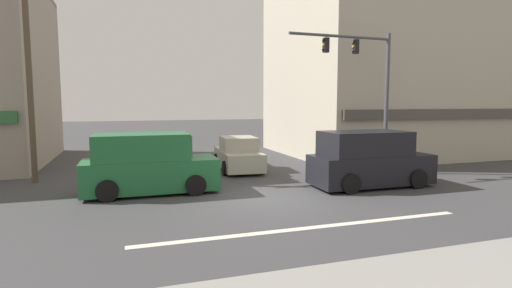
{
  "coord_description": "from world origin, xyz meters",
  "views": [
    {
      "loc": [
        -4.43,
        -12.47,
        3.2
      ],
      "look_at": [
        0.37,
        2.0,
        1.6
      ],
      "focal_mm": 28.0,
      "sensor_mm": 36.0,
      "label": 1
    }
  ],
  "objects_px": {
    "sedan_crossing_rightbound": "(238,155)",
    "street_tree": "(342,100)",
    "traffic_light_mast": "(369,80)",
    "van_approaching_near": "(148,165)",
    "van_parked_curbside": "(369,160)",
    "utility_pole_near_left": "(29,66)"
  },
  "relations": [
    {
      "from": "street_tree",
      "to": "sedan_crossing_rightbound",
      "type": "bearing_deg",
      "value": -165.81
    },
    {
      "from": "sedan_crossing_rightbound",
      "to": "van_approaching_near",
      "type": "height_order",
      "value": "van_approaching_near"
    },
    {
      "from": "utility_pole_near_left",
      "to": "sedan_crossing_rightbound",
      "type": "height_order",
      "value": "utility_pole_near_left"
    },
    {
      "from": "utility_pole_near_left",
      "to": "traffic_light_mast",
      "type": "distance_m",
      "value": 13.87
    },
    {
      "from": "sedan_crossing_rightbound",
      "to": "van_approaching_near",
      "type": "bearing_deg",
      "value": -139.68
    },
    {
      "from": "traffic_light_mast",
      "to": "sedan_crossing_rightbound",
      "type": "bearing_deg",
      "value": 150.16
    },
    {
      "from": "traffic_light_mast",
      "to": "street_tree",
      "type": "bearing_deg",
      "value": 72.81
    },
    {
      "from": "street_tree",
      "to": "van_approaching_near",
      "type": "bearing_deg",
      "value": -153.83
    },
    {
      "from": "utility_pole_near_left",
      "to": "van_approaching_near",
      "type": "relative_size",
      "value": 1.93
    },
    {
      "from": "van_approaching_near",
      "to": "van_parked_curbside",
      "type": "xyz_separation_m",
      "value": [
        8.04,
        -1.48,
        0.0
      ]
    },
    {
      "from": "sedan_crossing_rightbound",
      "to": "van_approaching_near",
      "type": "xyz_separation_m",
      "value": [
        -4.34,
        -3.69,
        0.29
      ]
    },
    {
      "from": "street_tree",
      "to": "sedan_crossing_rightbound",
      "type": "xyz_separation_m",
      "value": [
        -6.51,
        -1.65,
        -2.61
      ]
    },
    {
      "from": "street_tree",
      "to": "utility_pole_near_left",
      "type": "distance_m",
      "value": 15.23
    },
    {
      "from": "sedan_crossing_rightbound",
      "to": "street_tree",
      "type": "bearing_deg",
      "value": 14.19
    },
    {
      "from": "street_tree",
      "to": "sedan_crossing_rightbound",
      "type": "height_order",
      "value": "street_tree"
    },
    {
      "from": "sedan_crossing_rightbound",
      "to": "van_parked_curbside",
      "type": "xyz_separation_m",
      "value": [
        3.7,
        -5.16,
        0.29
      ]
    },
    {
      "from": "street_tree",
      "to": "traffic_light_mast",
      "type": "distance_m",
      "value": 4.86
    },
    {
      "from": "sedan_crossing_rightbound",
      "to": "utility_pole_near_left",
      "type": "bearing_deg",
      "value": -177.52
    },
    {
      "from": "utility_pole_near_left",
      "to": "van_approaching_near",
      "type": "distance_m",
      "value": 6.44
    },
    {
      "from": "traffic_light_mast",
      "to": "van_approaching_near",
      "type": "distance_m",
      "value": 9.99
    },
    {
      "from": "utility_pole_near_left",
      "to": "van_approaching_near",
      "type": "xyz_separation_m",
      "value": [
        4.19,
        -3.32,
        -3.59
      ]
    },
    {
      "from": "van_parked_curbside",
      "to": "utility_pole_near_left",
      "type": "bearing_deg",
      "value": 158.61
    }
  ]
}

